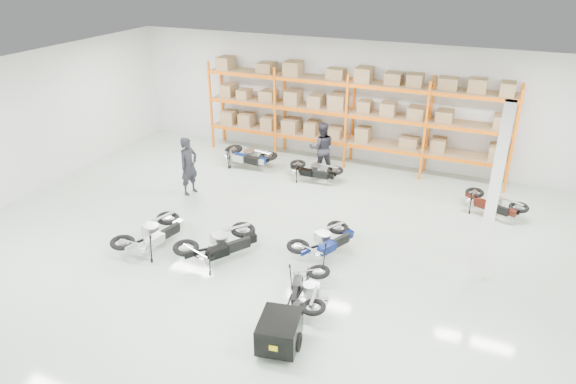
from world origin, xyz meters
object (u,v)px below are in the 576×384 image
at_px(moto_silver_left, 152,229).
at_px(moto_black_far_left, 219,239).
at_px(moto_back_a, 248,152).
at_px(moto_back_d, 493,199).
at_px(moto_back_c, 314,167).
at_px(trailer, 279,331).
at_px(person_left, 189,166).
at_px(moto_blue_centre, 325,237).
at_px(person_back, 322,148).
at_px(moto_back_b, 246,153).
at_px(moto_touring_right, 308,285).

bearing_deg(moto_silver_left, moto_black_far_left, -162.48).
bearing_deg(moto_black_far_left, moto_back_a, -36.54).
bearing_deg(moto_back_d, moto_black_far_left, 153.73).
xyz_separation_m(moto_black_far_left, moto_back_c, (0.51, 5.71, -0.09)).
bearing_deg(moto_back_a, trailer, -144.42).
distance_m(moto_silver_left, moto_black_far_left, 1.97).
xyz_separation_m(moto_back_a, person_left, (-0.72, -2.84, 0.41)).
height_order(moto_blue_centre, trailer, moto_blue_centre).
bearing_deg(person_back, moto_back_c, 67.27).
height_order(moto_silver_left, person_left, person_left).
distance_m(moto_black_far_left, moto_back_a, 6.39).
bearing_deg(moto_back_c, person_left, 128.11).
bearing_deg(moto_blue_centre, moto_silver_left, 44.15).
height_order(trailer, moto_back_b, moto_back_b).
bearing_deg(moto_back_b, moto_back_c, -90.22).
distance_m(moto_back_d, person_left, 9.64).
distance_m(moto_black_far_left, moto_back_c, 5.73).
bearing_deg(moto_back_d, moto_back_b, 110.34).
relative_size(moto_black_far_left, moto_back_b, 1.10).
distance_m(moto_back_a, moto_back_c, 2.74).
height_order(moto_touring_right, moto_back_b, moto_back_b).
relative_size(moto_back_c, person_back, 0.90).
distance_m(moto_black_far_left, person_back, 6.55).
bearing_deg(person_left, moto_back_c, -40.37).
relative_size(moto_silver_left, moto_back_a, 1.04).
relative_size(moto_back_d, person_back, 0.90).
height_order(moto_back_d, person_left, person_left).
distance_m(moto_black_far_left, trailer, 3.69).
distance_m(moto_touring_right, moto_back_b, 8.40).
height_order(moto_back_c, moto_back_d, moto_back_d).
distance_m(moto_touring_right, moto_back_c, 6.91).
bearing_deg(moto_black_far_left, moto_touring_right, -163.45).
distance_m(moto_blue_centre, person_back, 5.61).
distance_m(moto_touring_right, moto_back_d, 7.25).
bearing_deg(person_left, trailer, -121.19).
height_order(moto_black_far_left, trailer, moto_black_far_left).
bearing_deg(trailer, moto_back_a, 110.29).
height_order(trailer, person_back, person_back).
height_order(moto_blue_centre, person_back, person_back).
relative_size(moto_touring_right, person_left, 0.83).
relative_size(moto_back_b, person_left, 0.93).
bearing_deg(moto_silver_left, moto_blue_centre, -150.09).
distance_m(moto_back_a, person_back, 2.78).
bearing_deg(moto_back_d, moto_silver_left, 147.49).
height_order(moto_back_a, person_back, person_back).
bearing_deg(moto_back_a, moto_back_c, -91.19).
height_order(moto_blue_centre, moto_silver_left, moto_silver_left).
relative_size(trailer, moto_back_d, 1.02).
relative_size(moto_blue_centre, moto_back_c, 1.05).
bearing_deg(moto_back_a, person_left, 170.70).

